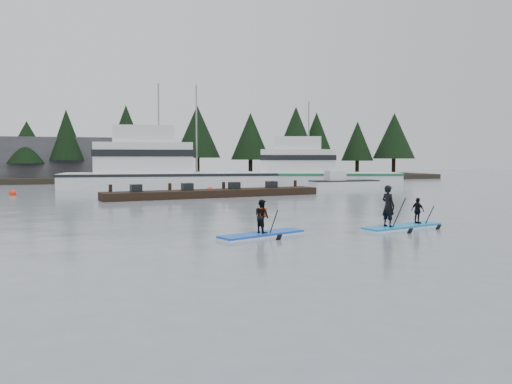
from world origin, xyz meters
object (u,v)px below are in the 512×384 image
object	(u,v)px
fishing_boat_medium	(312,178)
floating_dock	(215,193)
paddleboard_solo	(262,226)
fishing_boat_large	(163,179)
paddleboard_duo	(400,216)

from	to	relation	value
fishing_boat_medium	floating_dock	world-z (taller)	fishing_boat_medium
fishing_boat_medium	paddleboard_solo	xyz separation A→B (m)	(-14.59, -29.39, -0.30)
fishing_boat_medium	floating_dock	size ratio (longest dim) A/B	1.07
fishing_boat_large	floating_dock	bearing A→B (deg)	-73.13
floating_dock	paddleboard_solo	distance (m)	17.80
fishing_boat_large	fishing_boat_medium	xyz separation A→B (m)	(14.70, 0.23, -0.13)
floating_dock	paddleboard_duo	distance (m)	17.81
floating_dock	paddleboard_duo	xyz separation A→B (m)	(3.58, -17.44, 0.25)
paddleboard_solo	fishing_boat_large	bearing A→B (deg)	68.89
fishing_boat_large	paddleboard_solo	world-z (taller)	fishing_boat_large
fishing_boat_medium	floating_dock	distance (m)	17.10
fishing_boat_large	paddleboard_duo	distance (m)	29.52
paddleboard_solo	paddleboard_duo	xyz separation A→B (m)	(5.72, 0.23, 0.12)
fishing_boat_large	floating_dock	xyz separation A→B (m)	(2.26, -11.49, -0.55)
paddleboard_solo	fishing_boat_medium	bearing A→B (deg)	42.27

